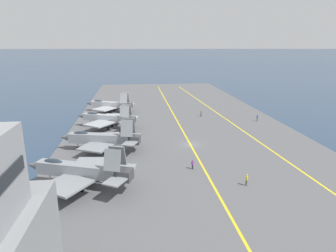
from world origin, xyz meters
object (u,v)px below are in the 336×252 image
parked_jet_second (101,138)px  crew_purple_vest (193,164)px  parked_jet_nearest (79,170)px  crew_yellow_vest (247,179)px  parked_jet_third (107,118)px  crew_brown_vest (201,113)px  crew_blue_vest (257,117)px  parked_jet_fourth (110,105)px

parked_jet_second → crew_purple_vest: size_ratio=9.69×
parked_jet_nearest → crew_yellow_vest: size_ratio=9.25×
crew_yellow_vest → parked_jet_third: bearing=34.2°
parked_jet_nearest → parked_jet_second: 15.85m
crew_brown_vest → parked_jet_nearest: bearing=146.4°
crew_brown_vest → crew_purple_vest: bearing=165.4°
crew_blue_vest → crew_purple_vest: crew_blue_vest is taller
parked_jet_fourth → crew_purple_vest: bearing=-159.4°
parked_jet_third → parked_jet_second: bearing=-179.2°
parked_jet_nearest → crew_blue_vest: size_ratio=9.35×
parked_jet_fourth → crew_yellow_vest: 58.22m
parked_jet_third → crew_yellow_vest: 41.81m
parked_jet_second → crew_brown_vest: size_ratio=9.34×
parked_jet_nearest → crew_purple_vest: (4.70, -17.88, -1.85)m
crew_purple_vest → parked_jet_second: bearing=55.9°
parked_jet_third → parked_jet_fourth: size_ratio=1.03×
parked_jet_nearest → crew_brown_vest: size_ratio=9.65×
crew_yellow_vest → crew_blue_vest: bearing=-24.7°
parked_jet_nearest → parked_jet_second: bearing=-5.4°
parked_jet_third → crew_brown_vest: parked_jet_third is taller
parked_jet_nearest → crew_purple_vest: parked_jet_nearest is taller
crew_blue_vest → crew_yellow_vest: 40.45m
parked_jet_fourth → crew_blue_vest: 44.17m
crew_blue_vest → crew_purple_vest: bearing=141.4°
crew_blue_vest → parked_jet_fourth: bearing=68.5°
parked_jet_third → crew_yellow_vest: (-34.54, -23.51, -1.52)m
parked_jet_second → crew_brown_vest: bearing=-45.4°
parked_jet_second → crew_brown_vest: (25.59, -25.95, -1.53)m
parked_jet_nearest → crew_brown_vest: 49.68m
parked_jet_nearest → parked_jet_third: size_ratio=1.07×
parked_jet_third → crew_yellow_vest: bearing=-145.8°
crew_blue_vest → crew_purple_vest: (-29.83, 23.79, -0.07)m
parked_jet_fourth → parked_jet_third: bearing=-177.8°
parked_jet_nearest → parked_jet_fourth: 50.72m
crew_brown_vest → parked_jet_second: bearing=134.6°
crew_blue_vest → crew_yellow_vest: (-36.76, 16.88, 0.01)m
parked_jet_fourth → crew_yellow_vest: (-52.94, -24.20, -1.23)m
parked_jet_third → parked_jet_fourth: bearing=2.2°
parked_jet_fourth → crew_brown_vest: bearing=-109.2°
parked_jet_fourth → crew_blue_vest: parked_jet_fourth is taller
parked_jet_third → crew_blue_vest: parked_jet_third is taller
crew_brown_vest → crew_yellow_vest: bearing=176.5°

